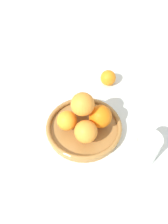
{
  "coord_description": "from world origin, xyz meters",
  "views": [
    {
      "loc": [
        0.15,
        -0.44,
        0.67
      ],
      "look_at": [
        0.0,
        0.0,
        0.1
      ],
      "focal_mm": 35.0,
      "sensor_mm": 36.0,
      "label": 1
    }
  ],
  "objects": [
    {
      "name": "fruit_bowl",
      "position": [
        0.0,
        0.0,
        0.02
      ],
      "size": [
        0.28,
        0.28,
        0.03
      ],
      "color": "#A57238",
      "rests_on": "ground_plane"
    },
    {
      "name": "ground_plane",
      "position": [
        0.0,
        0.0,
        0.0
      ],
      "size": [
        4.0,
        4.0,
        0.0
      ],
      "primitive_type": "plane",
      "color": "silver"
    },
    {
      "name": "drinking_glass",
      "position": [
        0.23,
        -0.04,
        0.06
      ],
      "size": [
        0.08,
        0.08,
        0.11
      ],
      "primitive_type": "cylinder",
      "color": "silver",
      "rests_on": "ground_plane"
    },
    {
      "name": "orange_pile",
      "position": [
        0.0,
        -0.0,
        0.09
      ],
      "size": [
        0.18,
        0.17,
        0.14
      ],
      "color": "orange",
      "rests_on": "fruit_bowl"
    },
    {
      "name": "stray_orange",
      "position": [
        0.02,
        0.27,
        0.03
      ],
      "size": [
        0.07,
        0.07,
        0.07
      ],
      "primitive_type": "sphere",
      "color": "orange",
      "rests_on": "ground_plane"
    }
  ]
}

